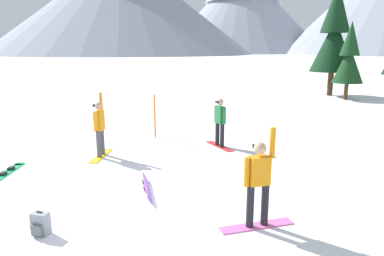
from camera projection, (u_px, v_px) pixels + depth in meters
ground_plane at (144, 201)px, 8.27m from camera, size 800.00×800.00×0.00m
snowboarder_foreground at (259, 182)px, 6.88m from camera, size 1.48×1.02×2.02m
snowboarder_midground at (100, 127)px, 11.48m from camera, size 0.51×1.61×2.07m
snowboarder_background at (220, 121)px, 12.62m from camera, size 1.22×1.32×1.75m
loose_snowboard_near_right at (7, 172)px, 10.13m from camera, size 0.69×1.80×0.09m
loose_snowboard_near_left at (147, 187)px, 8.75m from camera, size 0.86×1.60×0.26m
backpack_grey at (40, 224)px, 6.74m from camera, size 0.32×0.26×0.47m
trail_marker_pole at (155, 116)px, 13.92m from camera, size 0.06×0.06×1.71m
pine_tree_short at (349, 58)px, 23.83m from camera, size 2.02×2.02×5.24m
pine_tree_broad at (334, 35)px, 25.70m from camera, size 3.22×3.22×8.03m
peak_west_ridge at (122, 2)px, 195.53m from camera, size 144.55×144.55×54.20m
peak_north_spur at (242, 9)px, 237.05m from camera, size 111.52×111.52×54.80m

